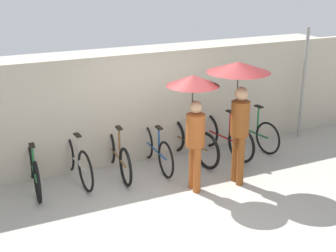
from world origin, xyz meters
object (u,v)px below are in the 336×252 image
at_px(parked_bicycle_3, 155,149).
at_px(parked_bicycle_6, 251,130).
at_px(parked_bicycle_4, 189,141).
at_px(pedestrian_leading, 194,104).
at_px(pedestrian_center, 239,87).
at_px(parked_bicycle_0, 33,169).
at_px(parked_bicycle_1, 76,160).
at_px(parked_bicycle_5, 223,136).
at_px(parked_bicycle_2, 117,155).

distance_m(parked_bicycle_3, parked_bicycle_6, 2.27).
bearing_deg(parked_bicycle_4, pedestrian_leading, 145.13).
bearing_deg(pedestrian_leading, parked_bicycle_4, 68.11).
bearing_deg(parked_bicycle_4, pedestrian_center, -176.19).
height_order(parked_bicycle_3, parked_bicycle_6, parked_bicycle_3).
relative_size(parked_bicycle_0, parked_bicycle_1, 1.00).
bearing_deg(parked_bicycle_3, pedestrian_center, -136.13).
bearing_deg(parked_bicycle_5, parked_bicycle_0, 80.12).
bearing_deg(parked_bicycle_6, pedestrian_leading, 112.19).
height_order(parked_bicycle_5, parked_bicycle_6, parked_bicycle_6).
xyz_separation_m(parked_bicycle_0, pedestrian_center, (3.30, -1.23, 1.36)).
height_order(parked_bicycle_1, parked_bicycle_6, parked_bicycle_6).
distance_m(parked_bicycle_1, pedestrian_center, 3.14).
xyz_separation_m(parked_bicycle_3, pedestrian_center, (1.03, -1.17, 1.36)).
xyz_separation_m(parked_bicycle_5, parked_bicycle_6, (0.76, 0.08, -0.02)).
bearing_deg(parked_bicycle_1, pedestrian_leading, -127.72).
height_order(parked_bicycle_2, pedestrian_center, pedestrian_center).
relative_size(pedestrian_leading, pedestrian_center, 0.92).
bearing_deg(parked_bicycle_2, parked_bicycle_6, -84.84).
relative_size(parked_bicycle_1, parked_bicycle_3, 1.03).
relative_size(parked_bicycle_0, pedestrian_center, 0.80).
distance_m(parked_bicycle_2, parked_bicycle_6, 3.03).
xyz_separation_m(parked_bicycle_3, parked_bicycle_6, (2.27, 0.08, -0.00)).
distance_m(parked_bicycle_2, pedestrian_leading, 1.88).
height_order(parked_bicycle_3, pedestrian_leading, pedestrian_leading).
bearing_deg(parked_bicycle_1, parked_bicycle_3, -96.67).
xyz_separation_m(parked_bicycle_6, pedestrian_center, (-1.24, -1.25, 1.36)).
height_order(parked_bicycle_4, pedestrian_leading, pedestrian_leading).
distance_m(parked_bicycle_6, pedestrian_center, 2.23).
bearing_deg(parked_bicycle_6, parked_bicycle_5, 88.74).
relative_size(parked_bicycle_1, parked_bicycle_2, 0.97).
distance_m(parked_bicycle_4, parked_bicycle_6, 1.52).
bearing_deg(parked_bicycle_0, parked_bicycle_4, -86.40).
height_order(parked_bicycle_1, parked_bicycle_2, parked_bicycle_2).
height_order(parked_bicycle_2, pedestrian_leading, pedestrian_leading).
relative_size(parked_bicycle_6, pedestrian_leading, 0.82).
height_order(parked_bicycle_0, parked_bicycle_5, parked_bicycle_0).
distance_m(parked_bicycle_4, parked_bicycle_5, 0.76).
xyz_separation_m(parked_bicycle_2, parked_bicycle_5, (2.27, -0.05, 0.02)).
bearing_deg(parked_bicycle_4, parked_bicycle_2, 80.58).
bearing_deg(parked_bicycle_3, parked_bicycle_2, 89.26).
bearing_deg(parked_bicycle_3, parked_bicycle_6, -85.48).
bearing_deg(pedestrian_leading, parked_bicycle_3, 104.73).
distance_m(parked_bicycle_3, pedestrian_leading, 1.60).
bearing_deg(parked_bicycle_4, parked_bicycle_0, 80.48).
height_order(parked_bicycle_3, parked_bicycle_4, parked_bicycle_4).
bearing_deg(parked_bicycle_4, parked_bicycle_1, 79.39).
relative_size(parked_bicycle_3, parked_bicycle_4, 0.94).
distance_m(parked_bicycle_1, parked_bicycle_5, 3.03).
distance_m(parked_bicycle_2, parked_bicycle_4, 1.51).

